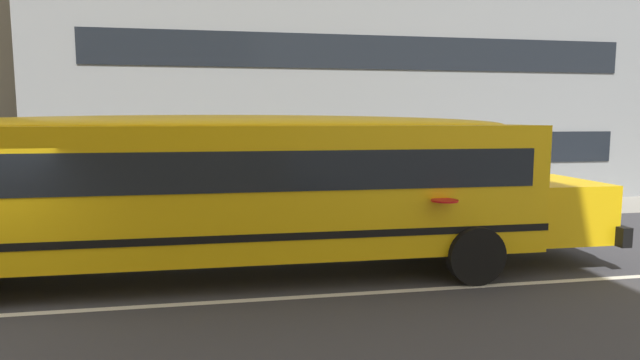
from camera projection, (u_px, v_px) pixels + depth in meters
name	position (u px, v px, depth m)	size (l,w,h in m)	color
sidewalk_far	(93.00, 222.00, 14.99)	(120.00, 3.00, 0.01)	gray
school_bus	(239.00, 181.00, 9.77)	(13.50, 3.25, 3.01)	yellow
apartment_block_far_centre	(337.00, 31.00, 22.34)	(21.82, 10.59, 13.30)	gray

